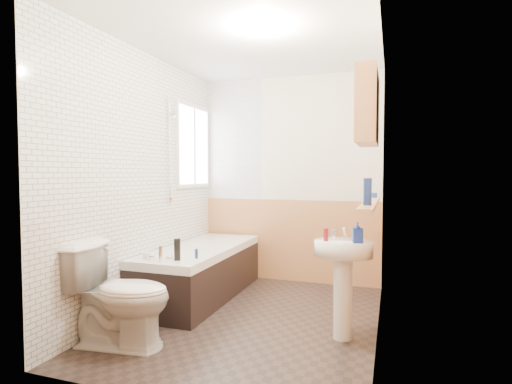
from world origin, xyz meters
TOP-DOWN VIEW (x-y plane):
  - floor at (0.00, 0.00)m, footprint 2.80×2.80m
  - ceiling at (0.00, 0.00)m, footprint 2.80×2.80m
  - wall_back at (0.00, 1.41)m, footprint 2.20×0.02m
  - wall_front at (0.00, -1.41)m, footprint 2.20×0.02m
  - wall_left at (-1.11, 0.00)m, footprint 0.02×2.80m
  - wall_right at (1.11, 0.00)m, footprint 0.02×2.80m
  - wainscot_right at (1.09, 0.00)m, footprint 0.01×2.80m
  - wainscot_front at (0.00, -1.39)m, footprint 2.20×0.01m
  - wainscot_back at (0.00, 1.39)m, footprint 2.20×0.01m
  - tile_cladding_left at (-1.09, 0.00)m, footprint 0.01×2.80m
  - tile_return_back at (-0.73, 1.39)m, footprint 0.75×0.01m
  - window at (-1.06, 0.95)m, footprint 0.03×0.79m
  - bathtub at (-0.73, 0.46)m, footprint 0.70×1.77m
  - shower_riser at (-1.04, 0.37)m, footprint 0.10×0.08m
  - toilet at (-0.76, -0.85)m, footprint 0.85×0.54m
  - sink at (0.84, -0.16)m, footprint 0.46×0.37m
  - pine_shelf at (1.04, -0.11)m, footprint 0.10×1.51m
  - medicine_cabinet at (1.01, -0.18)m, footprint 0.16×0.61m
  - foam_can at (1.04, -0.52)m, footprint 0.06×0.06m
  - green_bottle at (1.04, -0.28)m, footprint 0.05×0.05m
  - black_jar at (1.04, 0.42)m, footprint 0.08×0.08m
  - soap_bottle at (0.95, -0.22)m, footprint 0.11×0.18m
  - clear_bottle at (0.71, -0.22)m, footprint 0.04×0.04m
  - blue_gel at (-0.61, -0.24)m, footprint 0.06×0.05m
  - cream_jar at (-0.92, -0.25)m, footprint 0.11×0.11m
  - orange_bottle at (-0.49, -0.10)m, footprint 0.03×0.03m

SIDE VIEW (x-z plane):
  - floor at x=0.00m, z-range 0.00..0.00m
  - bathtub at x=-0.73m, z-range -0.06..0.62m
  - toilet at x=-0.76m, z-range 0.00..0.79m
  - wainscot_right at x=1.09m, z-range 0.00..1.00m
  - wainscot_front at x=0.00m, z-range 0.00..1.00m
  - wainscot_back at x=0.00m, z-range 0.00..1.00m
  - sink at x=0.84m, z-range 0.12..1.01m
  - cream_jar at x=-0.92m, z-range 0.54..0.60m
  - orange_bottle at x=-0.49m, z-range 0.54..0.63m
  - blue_gel at x=-0.61m, z-range 0.54..0.74m
  - soap_bottle at x=0.95m, z-range 0.79..0.87m
  - clear_bottle at x=0.71m, z-range 0.79..0.89m
  - pine_shelf at x=1.04m, z-range 1.07..1.10m
  - black_jar at x=1.04m, z-range 1.10..1.15m
  - foam_can at x=1.04m, z-range 1.10..1.29m
  - green_bottle at x=1.04m, z-range 1.10..1.30m
  - wall_back at x=0.00m, z-range 0.00..2.50m
  - wall_front at x=0.00m, z-range 0.00..2.50m
  - wall_left at x=-1.11m, z-range 0.00..2.50m
  - wall_right at x=1.11m, z-range 0.00..2.50m
  - tile_cladding_left at x=-1.09m, z-range 0.00..2.50m
  - window at x=-1.06m, z-range 1.15..2.15m
  - shower_riser at x=-1.04m, z-range 1.10..2.25m
  - tile_return_back at x=-0.73m, z-range 1.00..2.50m
  - medicine_cabinet at x=1.01m, z-range 1.54..2.10m
  - ceiling at x=0.00m, z-range 2.50..2.50m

